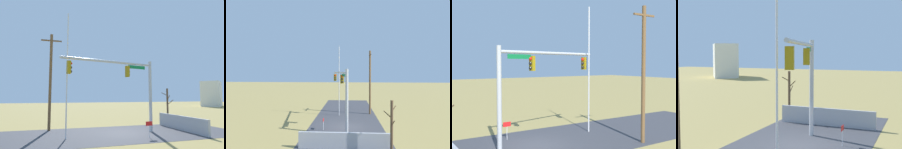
% 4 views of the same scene
% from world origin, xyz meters
% --- Properties ---
extents(ground_plane, '(160.00, 160.00, 0.00)m').
position_xyz_m(ground_plane, '(0.00, 0.00, 0.00)').
color(ground_plane, '#9E894C').
extents(road_surface, '(28.00, 8.00, 0.01)m').
position_xyz_m(road_surface, '(-4.00, 0.00, 0.01)').
color(road_surface, '#3D3D42').
rests_on(road_surface, ground_plane).
extents(sidewalk_corner, '(6.00, 6.00, 0.01)m').
position_xyz_m(sidewalk_corner, '(3.49, 0.14, 0.00)').
color(sidewalk_corner, '#B7B5AD').
rests_on(sidewalk_corner, ground_plane).
extents(retaining_fence, '(0.20, 7.24, 1.32)m').
position_xyz_m(retaining_fence, '(5.49, 0.01, 0.66)').
color(retaining_fence, '#A8A8AD').
rests_on(retaining_fence, ground_plane).
extents(signal_mast, '(8.30, 2.08, 6.30)m').
position_xyz_m(signal_mast, '(0.15, -0.39, 4.50)').
color(signal_mast, '#B2B5BA').
rests_on(signal_mast, ground_plane).
extents(flagpole, '(0.10, 0.10, 9.52)m').
position_xyz_m(flagpole, '(-5.06, -1.01, 4.76)').
color(flagpole, silver).
rests_on(flagpole, ground_plane).
extents(utility_pole, '(1.90, 0.26, 9.00)m').
position_xyz_m(utility_pole, '(-6.21, 3.32, 4.67)').
color(utility_pole, brown).
rests_on(utility_pole, ground_plane).
extents(bare_tree, '(1.27, 1.02, 3.98)m').
position_xyz_m(bare_tree, '(6.30, 3.40, 2.05)').
color(bare_tree, brown).
rests_on(bare_tree, ground_plane).
extents(open_sign, '(0.56, 0.04, 1.22)m').
position_xyz_m(open_sign, '(1.05, -2.30, 0.91)').
color(open_sign, silver).
rests_on(open_sign, ground_plane).
extents(distant_building, '(10.29, 9.75, 7.49)m').
position_xyz_m(distant_building, '(41.61, 34.74, 3.75)').
color(distant_building, silver).
rests_on(distant_building, ground_plane).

